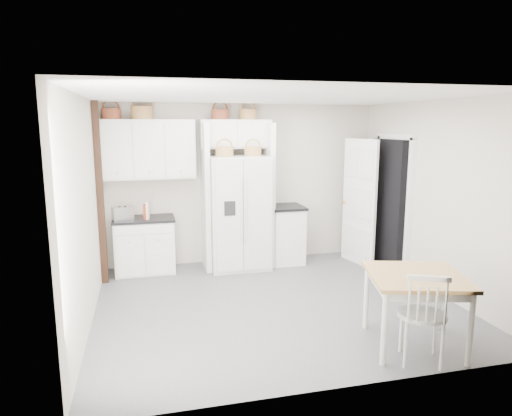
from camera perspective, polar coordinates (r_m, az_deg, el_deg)
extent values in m
plane|color=#4A494E|center=(6.04, 2.45, -11.75)|extent=(4.50, 4.50, 0.00)
plane|color=white|center=(5.60, 2.66, 13.72)|extent=(4.50, 4.50, 0.00)
plane|color=#BDB5A7|center=(7.59, -1.70, 3.03)|extent=(4.50, 0.00, 4.50)
plane|color=#BDB5A7|center=(5.49, -20.60, -0.50)|extent=(0.00, 4.00, 4.00)
plane|color=#BDB5A7|center=(6.66, 21.46, 1.26)|extent=(0.00, 4.00, 4.00)
cube|color=silver|center=(7.25, -2.20, -0.54)|extent=(0.93, 0.75, 1.80)
cube|color=white|center=(7.31, -13.73, -4.67)|extent=(0.89, 0.56, 0.83)
cube|color=white|center=(7.63, 3.69, -3.40)|extent=(0.52, 0.62, 0.91)
cube|color=olive|center=(5.09, 19.16, -11.99)|extent=(1.14, 1.14, 0.77)
cube|color=white|center=(4.77, 20.08, -12.43)|extent=(0.60, 0.58, 0.95)
cube|color=black|center=(7.21, -13.88, -1.35)|extent=(0.93, 0.60, 0.04)
cube|color=black|center=(7.53, 3.73, 0.14)|extent=(0.56, 0.66, 0.04)
cube|color=silver|center=(7.11, -16.33, -0.63)|extent=(0.33, 0.25, 0.20)
cube|color=#9F2412|center=(7.10, -13.76, -0.46)|extent=(0.04, 0.15, 0.22)
cube|color=beige|center=(7.10, -13.39, -0.27)|extent=(0.06, 0.18, 0.26)
cylinder|color=#5E261F|center=(7.21, -17.65, 11.14)|extent=(0.27, 0.27, 0.16)
cylinder|color=#9D673C|center=(7.20, -14.06, 11.47)|extent=(0.33, 0.33, 0.19)
cylinder|color=#5E261F|center=(7.29, -4.51, 11.57)|extent=(0.27, 0.27, 0.15)
cylinder|color=#9D673C|center=(7.38, -1.01, 11.61)|extent=(0.28, 0.28, 0.16)
cylinder|color=#9D673C|center=(6.99, -3.97, 7.06)|extent=(0.27, 0.27, 0.14)
cylinder|color=#9D673C|center=(7.08, -0.40, 7.11)|extent=(0.26, 0.26, 0.14)
cube|color=white|center=(7.20, -13.28, 7.15)|extent=(1.40, 0.34, 0.90)
cube|color=white|center=(7.34, -2.62, 9.22)|extent=(1.12, 0.34, 0.45)
cube|color=white|center=(7.21, -6.33, 1.37)|extent=(0.08, 0.60, 2.30)
cube|color=white|center=(7.41, 1.51, 1.67)|extent=(0.08, 0.60, 2.30)
cube|color=black|center=(6.81, -18.91, 1.61)|extent=(0.09, 0.09, 2.60)
cube|color=black|center=(7.49, 16.38, 0.37)|extent=(0.18, 0.85, 2.05)
cube|color=white|center=(7.61, 12.77, 0.69)|extent=(0.21, 0.79, 2.05)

